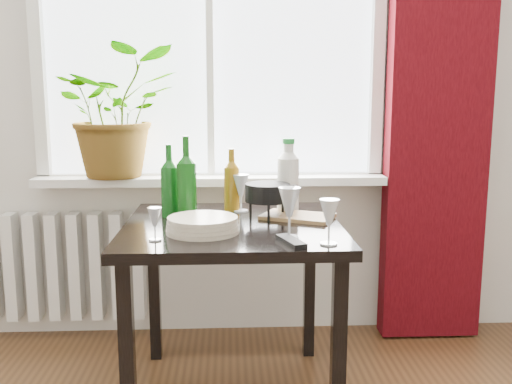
{
  "coord_description": "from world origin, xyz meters",
  "views": [
    {
      "loc": [
        0.09,
        -0.66,
        1.25
      ],
      "look_at": [
        0.19,
        1.55,
        0.86
      ],
      "focal_mm": 40.0,
      "sensor_mm": 36.0,
      "label": 1
    }
  ],
  "objects_px": {
    "wine_bottle_right": "(187,177)",
    "bottle_amber": "(232,179)",
    "wine_bottle_left": "(170,180)",
    "wineglass_front_left": "(155,224)",
    "potted_plant": "(117,112)",
    "radiator": "(65,266)",
    "fondue_pot": "(267,201)",
    "table": "(232,246)",
    "cleaning_bottle": "(288,174)",
    "wineglass_back_center": "(241,193)",
    "wineglass_front_right": "(289,212)",
    "wineglass_back_left": "(190,190)",
    "plate_stack": "(203,225)",
    "tv_remote": "(291,241)",
    "wineglass_far_right": "(329,221)",
    "cutting_board": "(298,216)"
  },
  "relations": [
    {
      "from": "wine_bottle_right",
      "to": "bottle_amber",
      "type": "bearing_deg",
      "value": 41.66
    },
    {
      "from": "wine_bottle_left",
      "to": "wineglass_front_left",
      "type": "bearing_deg",
      "value": -91.92
    },
    {
      "from": "potted_plant",
      "to": "radiator",
      "type": "bearing_deg",
      "value": 173.61
    },
    {
      "from": "fondue_pot",
      "to": "table",
      "type": "bearing_deg",
      "value": -136.58
    },
    {
      "from": "cleaning_bottle",
      "to": "wineglass_back_center",
      "type": "xyz_separation_m",
      "value": [
        -0.2,
        0.02,
        -0.08
      ]
    },
    {
      "from": "potted_plant",
      "to": "wineglass_front_right",
      "type": "xyz_separation_m",
      "value": [
        0.75,
        -0.84,
        -0.33
      ]
    },
    {
      "from": "wineglass_front_right",
      "to": "radiator",
      "type": "bearing_deg",
      "value": 140.31
    },
    {
      "from": "radiator",
      "to": "fondue_pot",
      "type": "xyz_separation_m",
      "value": [
        1.0,
        -0.53,
        0.43
      ]
    },
    {
      "from": "table",
      "to": "wineglass_back_left",
      "type": "relative_size",
      "value": 5.04
    },
    {
      "from": "wineglass_back_center",
      "to": "plate_stack",
      "type": "distance_m",
      "value": 0.41
    },
    {
      "from": "potted_plant",
      "to": "wine_bottle_left",
      "type": "relative_size",
      "value": 2.06
    },
    {
      "from": "table",
      "to": "wineglass_front_right",
      "type": "bearing_deg",
      "value": -50.3
    },
    {
      "from": "wine_bottle_left",
      "to": "wine_bottle_right",
      "type": "relative_size",
      "value": 0.89
    },
    {
      "from": "wine_bottle_left",
      "to": "cleaning_bottle",
      "type": "xyz_separation_m",
      "value": [
        0.5,
        0.07,
        0.01
      ]
    },
    {
      "from": "wine_bottle_right",
      "to": "wineglass_front_right",
      "type": "height_order",
      "value": "wine_bottle_right"
    },
    {
      "from": "wineglass_back_left",
      "to": "wineglass_front_left",
      "type": "xyz_separation_m",
      "value": [
        -0.08,
        -0.57,
        -0.02
      ]
    },
    {
      "from": "radiator",
      "to": "wineglass_front_right",
      "type": "height_order",
      "value": "wineglass_front_right"
    },
    {
      "from": "wineglass_back_left",
      "to": "wineglass_front_left",
      "type": "bearing_deg",
      "value": -98.48
    },
    {
      "from": "table",
      "to": "fondue_pot",
      "type": "relative_size",
      "value": 4.01
    },
    {
      "from": "tv_remote",
      "to": "fondue_pot",
      "type": "bearing_deg",
      "value": 78.92
    },
    {
      "from": "bottle_amber",
      "to": "wineglass_far_right",
      "type": "height_order",
      "value": "bottle_amber"
    },
    {
      "from": "potted_plant",
      "to": "wineglass_front_right",
      "type": "bearing_deg",
      "value": -48.12
    },
    {
      "from": "wineglass_far_right",
      "to": "wineglass_front_left",
      "type": "xyz_separation_m",
      "value": [
        -0.6,
        0.08,
        -0.02
      ]
    },
    {
      "from": "wineglass_front_left",
      "to": "tv_remote",
      "type": "distance_m",
      "value": 0.48
    },
    {
      "from": "potted_plant",
      "to": "wineglass_back_center",
      "type": "distance_m",
      "value": 0.77
    },
    {
      "from": "wineglass_front_left",
      "to": "table",
      "type": "bearing_deg",
      "value": 43.59
    },
    {
      "from": "wine_bottle_left",
      "to": "plate_stack",
      "type": "xyz_separation_m",
      "value": [
        0.15,
        -0.29,
        -0.12
      ]
    },
    {
      "from": "tv_remote",
      "to": "wine_bottle_left",
      "type": "bearing_deg",
      "value": 116.32
    },
    {
      "from": "wine_bottle_left",
      "to": "wineglass_front_right",
      "type": "distance_m",
      "value": 0.6
    },
    {
      "from": "wineglass_far_right",
      "to": "cutting_board",
      "type": "height_order",
      "value": "wineglass_far_right"
    },
    {
      "from": "wineglass_back_center",
      "to": "cutting_board",
      "type": "relative_size",
      "value": 0.59
    },
    {
      "from": "wine_bottle_right",
      "to": "wineglass_front_left",
      "type": "distance_m",
      "value": 0.38
    },
    {
      "from": "wine_bottle_left",
      "to": "bottle_amber",
      "type": "xyz_separation_m",
      "value": [
        0.26,
        0.11,
        -0.01
      ]
    },
    {
      "from": "plate_stack",
      "to": "wineglass_far_right",
      "type": "bearing_deg",
      "value": -23.49
    },
    {
      "from": "potted_plant",
      "to": "cutting_board",
      "type": "bearing_deg",
      "value": -32.31
    },
    {
      "from": "cleaning_bottle",
      "to": "potted_plant",
      "type": "bearing_deg",
      "value": 153.97
    },
    {
      "from": "wineglass_front_left",
      "to": "wineglass_far_right",
      "type": "bearing_deg",
      "value": -7.8
    },
    {
      "from": "table",
      "to": "cutting_board",
      "type": "bearing_deg",
      "value": 15.99
    },
    {
      "from": "radiator",
      "to": "wineglass_front_left",
      "type": "height_order",
      "value": "wineglass_front_left"
    },
    {
      "from": "tv_remote",
      "to": "wineglass_front_left",
      "type": "bearing_deg",
      "value": 153.68
    },
    {
      "from": "fondue_pot",
      "to": "wineglass_far_right",
      "type": "bearing_deg",
      "value": -57.44
    },
    {
      "from": "cleaning_bottle",
      "to": "wineglass_back_center",
      "type": "relative_size",
      "value": 1.97
    },
    {
      "from": "bottle_amber",
      "to": "wineglass_front_right",
      "type": "relative_size",
      "value": 1.5
    },
    {
      "from": "wineglass_back_left",
      "to": "fondue_pot",
      "type": "bearing_deg",
      "value": -32.84
    },
    {
      "from": "wineglass_back_left",
      "to": "tv_remote",
      "type": "relative_size",
      "value": 1.03
    },
    {
      "from": "bottle_amber",
      "to": "cleaning_bottle",
      "type": "height_order",
      "value": "cleaning_bottle"
    },
    {
      "from": "radiator",
      "to": "fondue_pot",
      "type": "distance_m",
      "value": 1.21
    },
    {
      "from": "radiator",
      "to": "cutting_board",
      "type": "height_order",
      "value": "cutting_board"
    },
    {
      "from": "cleaning_bottle",
      "to": "cutting_board",
      "type": "relative_size",
      "value": 1.17
    },
    {
      "from": "potted_plant",
      "to": "tv_remote",
      "type": "bearing_deg",
      "value": -50.86
    }
  ]
}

